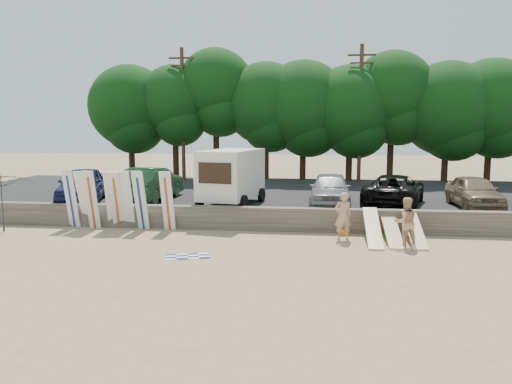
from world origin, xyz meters
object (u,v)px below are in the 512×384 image
at_px(car_3, 394,190).
at_px(car_1, 151,184).
at_px(car_0, 82,185).
at_px(beachgoer_b, 405,222).
at_px(cooler, 389,234).
at_px(beachgoer_a, 343,216).
at_px(box_trailer, 232,174).
at_px(car_2, 330,189).
at_px(beach_umbrella, 0,203).
at_px(car_4, 474,192).

bearing_deg(car_3, car_1, 15.62).
height_order(car_0, beachgoer_b, car_0).
bearing_deg(cooler, beachgoer_b, -67.27).
bearing_deg(car_1, cooler, 163.23).
xyz_separation_m(car_0, beachgoer_a, (12.54, -3.88, -0.60)).
height_order(box_trailer, car_1, box_trailer).
bearing_deg(car_2, beachgoer_b, -60.43).
bearing_deg(beach_umbrella, car_3, 16.31).
height_order(car_2, cooler, car_2).
xyz_separation_m(box_trailer, car_2, (4.65, 0.13, -0.68)).
distance_m(beachgoer_a, beachgoer_b, 2.40).
xyz_separation_m(box_trailer, car_0, (-7.49, -0.02, -0.62)).
bearing_deg(beachgoer_a, cooler, 178.64).
bearing_deg(car_3, car_0, 18.76).
bearing_deg(car_2, beachgoer_a, -82.68).
height_order(car_2, beach_umbrella, beach_umbrella).
bearing_deg(car_0, beach_umbrella, -128.65).
distance_m(car_0, beachgoer_b, 15.53).
bearing_deg(beachgoer_a, beachgoer_b, 139.73).
bearing_deg(car_3, car_2, 28.80).
bearing_deg(beachgoer_a, car_1, -44.89).
height_order(box_trailer, car_0, box_trailer).
height_order(car_0, car_4, car_0).
height_order(beachgoer_b, cooler, beachgoer_b).
bearing_deg(car_1, box_trailer, 172.73).
height_order(car_0, car_3, car_0).
bearing_deg(cooler, car_1, 168.82).
relative_size(box_trailer, car_4, 1.02).
height_order(car_2, car_3, car_2).
bearing_deg(beach_umbrella, box_trailer, 24.01).
relative_size(box_trailer, beachgoer_b, 2.37).
bearing_deg(car_3, beach_umbrella, 31.80).
xyz_separation_m(car_3, car_4, (3.52, -0.39, 0.01)).
xyz_separation_m(car_1, beachgoer_b, (11.54, -5.63, -0.61)).
xyz_separation_m(car_0, beach_umbrella, (-1.64, -4.05, -0.30)).
bearing_deg(beach_umbrella, car_1, 45.19).
xyz_separation_m(car_0, car_3, (15.17, 0.87, -0.12)).
distance_m(car_1, beach_umbrella, 6.90).
relative_size(box_trailer, beachgoer_a, 2.33).
bearing_deg(beachgoer_a, car_3, -137.01).
bearing_deg(beachgoer_b, car_2, -72.82).
xyz_separation_m(car_1, car_2, (8.92, -0.69, -0.05)).
relative_size(car_4, beachgoer_a, 2.29).
xyz_separation_m(car_1, beach_umbrella, (-4.86, -4.89, -0.29)).
height_order(car_2, car_4, car_2).
height_order(car_3, beachgoer_a, car_3).
bearing_deg(car_2, car_0, -177.62).
bearing_deg(cooler, car_2, 132.33).
height_order(car_4, beachgoer_a, car_4).
relative_size(car_1, car_3, 0.97).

